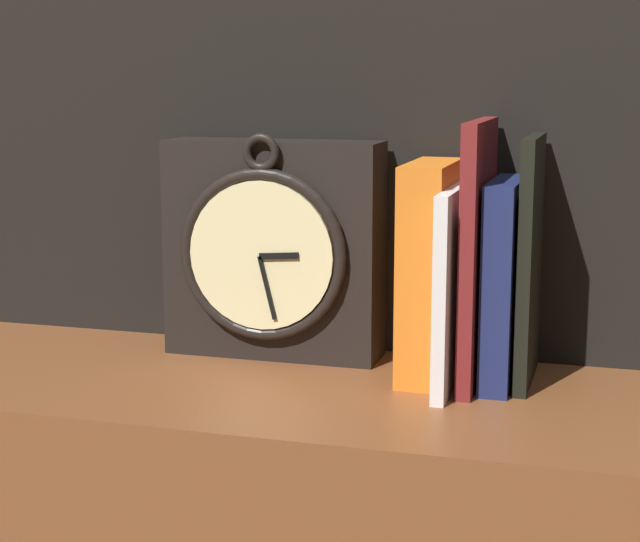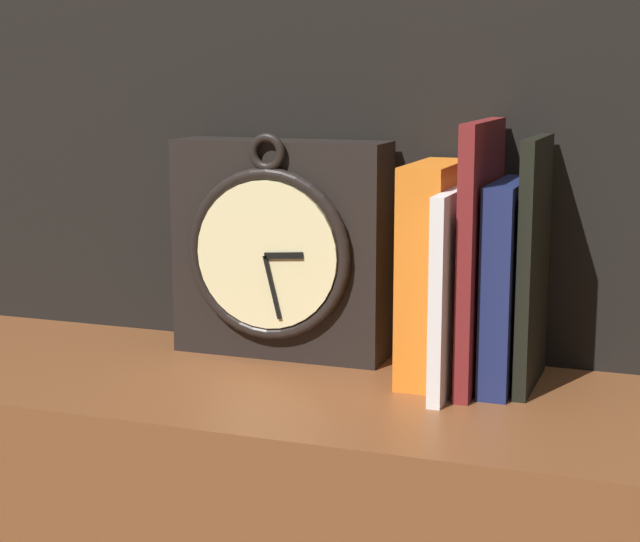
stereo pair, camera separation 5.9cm
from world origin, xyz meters
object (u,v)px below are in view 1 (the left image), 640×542
book_slot0_orange (430,270)px  book_slot4_black (530,261)px  book_slot1_white (454,286)px  book_slot3_navy (503,282)px  book_slot2_maroon (477,253)px  clock (273,249)px

book_slot0_orange → book_slot4_black: size_ratio=0.89×
book_slot1_white → book_slot3_navy: size_ratio=0.97×
book_slot1_white → book_slot2_maroon: 0.04m
clock → book_slot3_navy: (0.23, -0.03, -0.01)m
book_slot0_orange → book_slot4_black: bearing=2.4°
book_slot2_maroon → book_slot1_white: bearing=-151.9°
clock → book_slot4_black: (0.25, -0.02, 0.00)m
clock → book_slot4_black: book_slot4_black is taller
book_slot2_maroon → book_slot3_navy: size_ratio=1.29×
clock → book_slot2_maroon: bearing=-9.0°
book_slot1_white → book_slot3_navy: book_slot3_navy is taller
clock → book_slot3_navy: size_ratio=1.20×
book_slot0_orange → book_slot1_white: 0.03m
book_slot1_white → book_slot3_navy: bearing=22.2°
book_slot0_orange → book_slot3_navy: (0.07, -0.00, -0.01)m
book_slot1_white → book_slot3_navy: (0.04, 0.02, 0.00)m
book_slot1_white → book_slot2_maroon: size_ratio=0.75×
book_slot0_orange → book_slot1_white: bearing=-35.0°
book_slot0_orange → book_slot3_navy: bearing=-0.9°
book_slot0_orange → clock: bearing=171.4°
book_slot2_maroon → clock: bearing=171.0°
book_slot3_navy → book_slot4_black: book_slot4_black is taller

